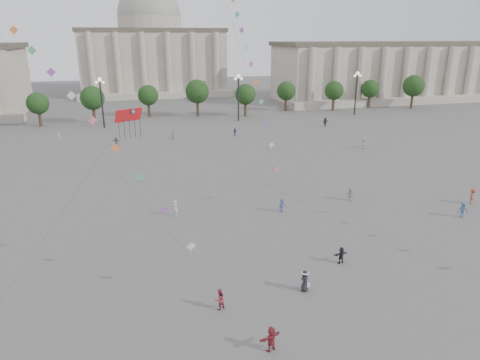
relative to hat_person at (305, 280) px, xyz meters
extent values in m
plane|color=#53514E|center=(-2.16, -0.97, -0.90)|extent=(360.00, 360.00, 0.00)
cube|color=#A39688|center=(72.84, 94.03, 7.10)|extent=(80.00, 22.00, 16.00)
cube|color=#4F463A|center=(72.84, 94.03, 15.70)|extent=(81.60, 22.44, 1.20)
cube|color=#A39688|center=(72.84, 81.03, 0.10)|extent=(84.00, 4.00, 2.00)
cube|color=#A39688|center=(-2.16, 129.03, 9.10)|extent=(46.00, 30.00, 20.00)
cube|color=#4F463A|center=(-2.16, 129.03, 19.70)|extent=(46.92, 30.60, 1.20)
cube|color=#A39688|center=(-2.16, 112.03, 0.10)|extent=(48.30, 4.00, 2.00)
cylinder|color=#A39688|center=(-2.16, 129.03, 21.60)|extent=(21.00, 21.00, 5.00)
sphere|color=gray|center=(-2.16, 129.03, 24.10)|extent=(21.00, 21.00, 21.00)
cylinder|color=#332619|center=(-32.16, 77.03, 0.86)|extent=(0.70, 0.70, 3.52)
sphere|color=black|center=(-32.16, 77.03, 4.54)|extent=(5.12, 5.12, 5.12)
cylinder|color=#332619|center=(-20.16, 77.03, 0.86)|extent=(0.70, 0.70, 3.52)
sphere|color=black|center=(-20.16, 77.03, 4.54)|extent=(5.12, 5.12, 5.12)
cylinder|color=#332619|center=(-8.16, 77.03, 0.86)|extent=(0.70, 0.70, 3.52)
sphere|color=black|center=(-8.16, 77.03, 4.54)|extent=(5.12, 5.12, 5.12)
cylinder|color=#332619|center=(3.84, 77.03, 0.86)|extent=(0.70, 0.70, 3.52)
sphere|color=black|center=(3.84, 77.03, 4.54)|extent=(5.12, 5.12, 5.12)
cylinder|color=#332619|center=(15.84, 77.03, 0.86)|extent=(0.70, 0.70, 3.52)
sphere|color=black|center=(15.84, 77.03, 4.54)|extent=(5.12, 5.12, 5.12)
cylinder|color=#332619|center=(27.84, 77.03, 0.86)|extent=(0.70, 0.70, 3.52)
sphere|color=black|center=(27.84, 77.03, 4.54)|extent=(5.12, 5.12, 5.12)
cylinder|color=#332619|center=(39.84, 77.03, 0.86)|extent=(0.70, 0.70, 3.52)
sphere|color=black|center=(39.84, 77.03, 4.54)|extent=(5.12, 5.12, 5.12)
cylinder|color=#332619|center=(51.84, 77.03, 0.86)|extent=(0.70, 0.70, 3.52)
sphere|color=black|center=(51.84, 77.03, 4.54)|extent=(5.12, 5.12, 5.12)
cylinder|color=#332619|center=(63.84, 77.03, 0.86)|extent=(0.70, 0.70, 3.52)
sphere|color=black|center=(63.84, 77.03, 4.54)|extent=(5.12, 5.12, 5.12)
cylinder|color=#262628|center=(-17.16, 69.03, 4.10)|extent=(0.36, 0.36, 10.00)
sphere|color=#FFE5B2|center=(-17.16, 69.03, 9.30)|extent=(0.90, 0.90, 0.90)
sphere|color=#FFE5B2|center=(-17.86, 69.03, 8.70)|extent=(0.60, 0.60, 0.60)
sphere|color=#FFE5B2|center=(-16.46, 69.03, 8.70)|extent=(0.60, 0.60, 0.60)
cylinder|color=#262628|center=(12.84, 69.03, 4.10)|extent=(0.36, 0.36, 10.00)
sphere|color=#FFE5B2|center=(12.84, 69.03, 9.30)|extent=(0.90, 0.90, 0.90)
sphere|color=#FFE5B2|center=(12.14, 69.03, 8.70)|extent=(0.60, 0.60, 0.60)
sphere|color=#FFE5B2|center=(13.54, 69.03, 8.70)|extent=(0.60, 0.60, 0.60)
cylinder|color=#262628|center=(42.84, 69.03, 4.10)|extent=(0.36, 0.36, 10.00)
sphere|color=#FFE5B2|center=(42.84, 69.03, 9.30)|extent=(0.90, 0.90, 0.90)
sphere|color=#FFE5B2|center=(42.14, 69.03, 8.70)|extent=(0.60, 0.60, 0.60)
sphere|color=#FFE5B2|center=(43.54, 69.03, 8.70)|extent=(0.60, 0.60, 0.60)
imported|color=navy|center=(8.20, 54.18, -0.10)|extent=(1.02, 0.74, 1.61)
imported|color=#222227|center=(4.76, 3.17, -0.15)|extent=(1.45, 0.65, 1.51)
imported|color=#AEADAA|center=(-4.04, 54.54, -0.14)|extent=(1.46, 1.12, 1.53)
imported|color=#595A5E|center=(12.90, 16.40, -0.10)|extent=(1.08, 0.67, 1.61)
imported|color=silver|center=(27.61, 38.65, 0.04)|extent=(1.76, 0.58, 1.89)
imported|color=#9C3B2A|center=(26.28, 11.79, 0.04)|extent=(1.26, 1.40, 1.89)
imported|color=black|center=(29.73, 58.30, 0.05)|extent=(1.85, 1.14, 1.91)
imported|color=silver|center=(-25.00, 58.46, -0.10)|extent=(0.66, 0.70, 1.60)
imported|color=slate|center=(-14.47, 51.72, -0.08)|extent=(1.59, 0.96, 1.64)
imported|color=silver|center=(-7.94, 17.22, 0.00)|extent=(0.72, 0.78, 1.80)
imported|color=#325371|center=(22.26, 8.72, -0.02)|extent=(1.28, 0.94, 1.77)
imported|color=maroon|center=(-4.69, -5.65, -0.05)|extent=(1.66, 1.00, 1.70)
imported|color=maroon|center=(-6.90, -0.61, -0.09)|extent=(0.98, 0.90, 1.62)
imported|color=#394280|center=(3.76, 15.27, -0.12)|extent=(1.16, 0.95, 1.56)
imported|color=black|center=(0.00, 0.00, -0.04)|extent=(0.99, 0.98, 1.73)
cone|color=white|center=(0.00, 0.00, 0.72)|extent=(0.52, 0.52, 0.14)
cylinder|color=white|center=(0.00, 0.00, 0.66)|extent=(0.60, 0.60, 0.02)
cube|color=white|center=(0.25, -0.15, -0.35)|extent=(0.22, 0.10, 0.35)
cube|color=red|center=(-12.15, 7.21, 12.20)|extent=(2.18, 1.51, 1.02)
cube|color=#18843B|center=(-12.50, 7.17, 12.45)|extent=(0.40, 0.34, 0.34)
cube|color=#1B4295|center=(-11.80, 7.17, 12.45)|extent=(0.40, 0.34, 0.34)
sphere|color=#CCD024|center=(-12.50, 7.13, 12.45)|extent=(0.20, 0.20, 0.20)
sphere|color=#CCD024|center=(-11.80, 7.13, 12.45)|extent=(0.20, 0.20, 0.20)
cylinder|color=#3F3F3F|center=(-17.51, 0.35, 6.45)|extent=(0.02, 0.02, 20.87)
cube|color=silver|center=(-8.52, 1.44, 3.36)|extent=(0.76, 0.25, 0.76)
cube|color=#8D53A6|center=(-10.14, 3.50, 5.57)|extent=(0.76, 0.25, 0.76)
cube|color=#4FAD6D|center=(-11.76, 5.55, 7.62)|extent=(0.76, 0.25, 0.76)
cube|color=orange|center=(-13.38, 7.61, 9.57)|extent=(0.76, 0.25, 0.76)
cube|color=#D16E89|center=(-14.99, 9.66, 11.44)|extent=(0.76, 0.25, 0.76)
cube|color=silver|center=(-16.61, 11.72, 13.26)|extent=(0.76, 0.25, 0.76)
cube|color=#8D53A6|center=(-18.23, 13.78, 15.03)|extent=(0.76, 0.25, 0.76)
cube|color=#4FAD6D|center=(-19.85, 15.83, 16.76)|extent=(0.76, 0.25, 0.76)
cube|color=orange|center=(-21.47, 17.89, 18.47)|extent=(0.76, 0.25, 0.76)
cube|color=#D16E89|center=(3.59, 16.83, 3.68)|extent=(0.76, 0.25, 0.76)
cube|color=silver|center=(3.43, 18.39, 6.15)|extent=(0.76, 0.25, 0.76)
cube|color=#8D53A6|center=(3.26, 19.95, 8.43)|extent=(0.76, 0.25, 0.76)
cube|color=#4FAD6D|center=(3.09, 21.51, 10.60)|extent=(0.76, 0.25, 0.76)
cube|color=orange|center=(2.92, 23.07, 12.69)|extent=(0.76, 0.25, 0.76)
cube|color=#D16E89|center=(2.75, 24.64, 14.71)|extent=(0.76, 0.25, 0.76)
cube|color=silver|center=(2.59, 26.20, 16.69)|extent=(0.76, 0.25, 0.76)
cube|color=#8D53A6|center=(2.42, 27.76, 18.62)|extent=(0.76, 0.25, 0.76)
cube|color=#4FAD6D|center=(2.25, 29.32, 20.52)|extent=(0.76, 0.25, 0.76)
camera|label=1|loc=(-12.30, -26.57, 17.98)|focal=32.00mm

